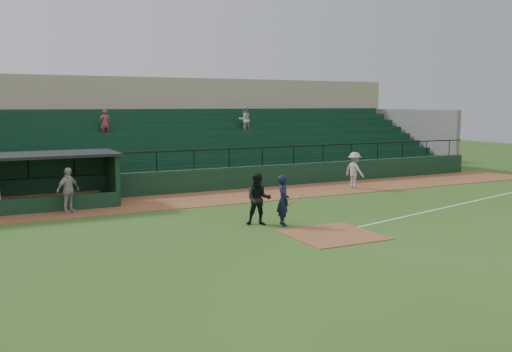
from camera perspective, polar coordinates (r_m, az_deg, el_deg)
name	(u,v)px	position (r m, az deg, el deg)	size (l,w,h in m)	color
ground	(317,229)	(20.53, 6.30, -5.49)	(90.00, 90.00, 0.00)	#2D531A
warning_track	(229,197)	(27.45, -2.81, -2.15)	(40.00, 4.00, 0.03)	brown
home_plate_dirt	(332,235)	(19.71, 7.89, -6.01)	(3.00, 3.00, 0.03)	brown
foul_line	(452,206)	(26.49, 19.55, -2.94)	(18.00, 0.09, 0.01)	white
stadium_structure	(174,141)	(35.05, -8.45, 3.62)	(38.00, 13.08, 6.40)	black
dugout	(12,178)	(26.55, -23.91, -0.23)	(8.90, 3.20, 2.42)	black
batter_at_plate	(283,200)	(20.90, 2.84, -2.52)	(1.10, 0.79, 1.93)	black
umpire	(259,199)	(20.93, 0.27, -2.41)	(0.97, 0.75, 1.99)	black
runner	(355,170)	(30.47, 10.14, 0.59)	(1.27, 0.73, 1.97)	#A49F99
dugout_player_a	(68,190)	(24.43, -18.83, -1.41)	(1.13, 0.47, 1.92)	#ADA6A1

